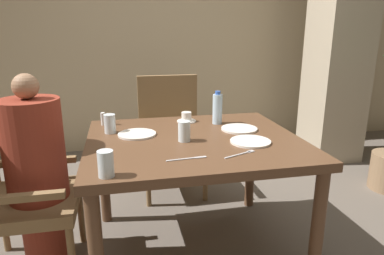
{
  "coord_description": "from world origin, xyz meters",
  "views": [
    {
      "loc": [
        -0.41,
        -1.89,
        1.37
      ],
      "look_at": [
        0.0,
        0.05,
        0.81
      ],
      "focal_mm": 32.0,
      "sensor_mm": 36.0,
      "label": 1
    }
  ],
  "objects": [
    {
      "name": "diner_in_left_chair",
      "position": [
        -0.89,
        0.0,
        0.6
      ],
      "size": [
        0.32,
        0.32,
        1.16
      ],
      "color": "maroon",
      "rests_on": "ground_plane"
    },
    {
      "name": "knife_beside_plate",
      "position": [
        -0.1,
        -0.33,
        0.76
      ],
      "size": [
        0.21,
        0.03,
        0.0
      ],
      "color": "silver",
      "rests_on": "dining_table"
    },
    {
      "name": "chair_left_side",
      "position": [
        -1.04,
        0.0,
        0.53
      ],
      "size": [
        0.53,
        0.53,
        0.99
      ],
      "color": "brown",
      "rests_on": "ground_plane"
    },
    {
      "name": "glass_tall_far",
      "position": [
        -0.07,
        -0.04,
        0.82
      ],
      "size": [
        0.07,
        0.07,
        0.12
      ],
      "color": "silver",
      "rests_on": "dining_table"
    },
    {
      "name": "wall_back",
      "position": [
        0.0,
        2.13,
        1.4
      ],
      "size": [
        8.0,
        0.06,
        2.8
      ],
      "color": "tan",
      "rests_on": "ground_plane"
    },
    {
      "name": "glass_tall_near",
      "position": [
        -0.49,
        0.21,
        0.82
      ],
      "size": [
        0.07,
        0.07,
        0.12
      ],
      "color": "silver",
      "rests_on": "dining_table"
    },
    {
      "name": "plate_main_right",
      "position": [
        0.32,
        0.11,
        0.76
      ],
      "size": [
        0.23,
        0.23,
        0.01
      ],
      "color": "white",
      "rests_on": "dining_table"
    },
    {
      "name": "plate_dessert_center",
      "position": [
        0.3,
        -0.15,
        0.76
      ],
      "size": [
        0.23,
        0.23,
        0.01
      ],
      "color": "white",
      "rests_on": "dining_table"
    },
    {
      "name": "teacup_with_saucer",
      "position": [
        0.03,
        0.38,
        0.78
      ],
      "size": [
        0.13,
        0.13,
        0.07
      ],
      "color": "white",
      "rests_on": "dining_table"
    },
    {
      "name": "glass_tall_mid",
      "position": [
        -0.49,
        -0.46,
        0.82
      ],
      "size": [
        0.07,
        0.07,
        0.12
      ],
      "color": "silver",
      "rests_on": "dining_table"
    },
    {
      "name": "pepper_shaker",
      "position": [
        -0.5,
        0.41,
        0.8
      ],
      "size": [
        0.03,
        0.03,
        0.08
      ],
      "color": "#4C3D2D",
      "rests_on": "dining_table"
    },
    {
      "name": "ground_plane",
      "position": [
        0.0,
        0.0,
        0.0
      ],
      "size": [
        16.0,
        16.0,
        0.0
      ],
      "primitive_type": "plane",
      "color": "#60564C"
    },
    {
      "name": "dining_table",
      "position": [
        0.0,
        0.0,
        0.67
      ],
      "size": [
        1.25,
        1.07,
        0.76
      ],
      "color": "brown",
      "rests_on": "ground_plane"
    },
    {
      "name": "water_bottle",
      "position": [
        0.23,
        0.29,
        0.86
      ],
      "size": [
        0.07,
        0.07,
        0.22
      ],
      "color": "silver",
      "rests_on": "dining_table"
    },
    {
      "name": "plate_main_left",
      "position": [
        -0.33,
        0.13,
        0.76
      ],
      "size": [
        0.23,
        0.23,
        0.01
      ],
      "color": "white",
      "rests_on": "dining_table"
    },
    {
      "name": "salt_shaker",
      "position": [
        -0.54,
        0.41,
        0.8
      ],
      "size": [
        0.03,
        0.03,
        0.09
      ],
      "color": "white",
      "rests_on": "dining_table"
    },
    {
      "name": "chair_far_side",
      "position": [
        0.0,
        0.95,
        0.53
      ],
      "size": [
        0.53,
        0.53,
        0.99
      ],
      "color": "brown",
      "rests_on": "ground_plane"
    },
    {
      "name": "fork_beside_plate",
      "position": [
        0.19,
        -0.32,
        0.76
      ],
      "size": [
        0.19,
        0.09,
        0.0
      ],
      "color": "silver",
      "rests_on": "dining_table"
    },
    {
      "name": "pillar_stone",
      "position": [
        1.84,
        1.36,
        1.35
      ],
      "size": [
        0.52,
        0.52,
        2.7
      ],
      "color": "tan",
      "rests_on": "ground_plane"
    }
  ]
}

